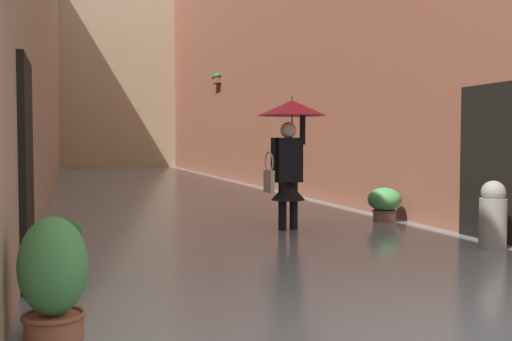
# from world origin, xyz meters

# --- Properties ---
(ground_plane) EXTENTS (69.25, 69.25, 0.00)m
(ground_plane) POSITION_xyz_m (0.00, -13.85, 0.00)
(ground_plane) COLOR slate
(flood_water) EXTENTS (6.44, 33.70, 0.16)m
(flood_water) POSITION_xyz_m (0.00, -13.85, 0.08)
(flood_water) COLOR slate
(flood_water) RESTS_ON ground_plane
(building_facade_left) EXTENTS (2.04, 31.70, 9.22)m
(building_facade_left) POSITION_xyz_m (-3.72, -13.84, 4.61)
(building_facade_left) COLOR brown
(building_facade_left) RESTS_ON ground_plane
(building_facade_right) EXTENTS (2.04, 31.70, 9.25)m
(building_facade_right) POSITION_xyz_m (3.72, -13.84, 4.62)
(building_facade_right) COLOR gray
(building_facade_right) RESTS_ON ground_plane
(building_facade_far) EXTENTS (9.24, 1.80, 11.39)m
(building_facade_far) POSITION_xyz_m (0.00, -28.60, 5.69)
(building_facade_far) COLOR tan
(building_facade_far) RESTS_ON ground_plane
(person_wading) EXTENTS (1.00, 1.00, 2.12)m
(person_wading) POSITION_xyz_m (-0.64, -5.36, 1.49)
(person_wading) COLOR #4C4233
(person_wading) RESTS_ON ground_plane
(potted_plant_mid_left) EXTENTS (0.55, 0.55, 0.71)m
(potted_plant_mid_left) POSITION_xyz_m (-2.45, -5.79, 0.42)
(potted_plant_mid_left) COLOR brown
(potted_plant_mid_left) RESTS_ON ground_plane
(potted_plant_far_right) EXTENTS (0.53, 0.53, 0.65)m
(potted_plant_far_right) POSITION_xyz_m (2.57, -3.92, 0.37)
(potted_plant_far_right) COLOR #66605B
(potted_plant_far_right) RESTS_ON ground_plane
(potted_plant_near_right) EXTENTS (0.44, 0.44, 0.97)m
(potted_plant_near_right) POSITION_xyz_m (2.53, -1.33, 0.51)
(potted_plant_near_right) COLOR #9E563D
(potted_plant_near_right) RESTS_ON ground_plane
(mooring_bollard) EXTENTS (0.32, 0.32, 0.98)m
(mooring_bollard) POSITION_xyz_m (-2.42, -3.18, 0.49)
(mooring_bollard) COLOR gray
(mooring_bollard) RESTS_ON ground_plane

